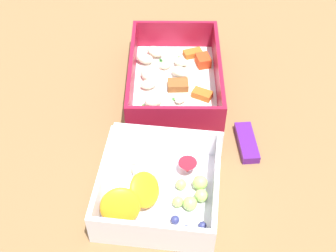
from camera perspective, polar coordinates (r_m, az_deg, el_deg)
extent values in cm
cube|color=brown|center=(66.40, 0.00, -2.74)|extent=(80.00, 80.00, 2.00)
cube|color=white|center=(74.07, 0.87, 5.08)|extent=(22.01, 15.02, 0.60)
cube|color=maroon|center=(80.59, 0.87, 11.50)|extent=(1.06, 14.34, 4.97)
cube|color=maroon|center=(64.55, 0.92, 0.77)|extent=(1.06, 14.34, 4.97)
cube|color=maroon|center=(72.64, 6.35, 6.66)|extent=(20.36, 1.25, 4.97)
cube|color=maroon|center=(72.52, -4.58, 6.74)|extent=(20.36, 1.25, 4.97)
ellipsoid|color=beige|center=(74.45, -2.71, 6.46)|extent=(2.97, 2.60, 1.24)
ellipsoid|color=beige|center=(78.97, -1.64, 9.36)|extent=(3.39, 3.63, 1.49)
ellipsoid|color=beige|center=(70.31, 1.59, 3.52)|extent=(2.71, 2.62, 1.11)
ellipsoid|color=beige|center=(74.65, 1.53, 6.81)|extent=(3.39, 3.64, 1.49)
ellipsoid|color=beige|center=(76.52, -0.14, 7.72)|extent=(2.41, 2.68, 1.10)
ellipsoid|color=beige|center=(72.64, -2.47, 5.29)|extent=(2.49, 2.99, 1.28)
ellipsoid|color=beige|center=(77.55, -2.93, 8.47)|extent=(2.85, 3.35, 1.42)
ellipsoid|color=beige|center=(77.03, 1.64, 8.07)|extent=(2.50, 2.90, 1.22)
ellipsoid|color=beige|center=(69.70, -1.84, 3.26)|extent=(2.52, 3.15, 1.39)
cube|color=red|center=(77.48, 4.45, 8.21)|extent=(3.08, 2.70, 1.71)
cube|color=#AD5B1E|center=(79.52, 3.13, 9.12)|extent=(2.56, 3.51, 1.02)
cube|color=#AD5B1E|center=(71.46, 4.31, 3.99)|extent=(2.95, 3.49, 1.11)
cube|color=brown|center=(72.85, 1.26, 5.17)|extent=(2.38, 3.31, 1.21)
cube|color=#387A33|center=(79.12, 1.38, 8.59)|extent=(0.60, 0.40, 0.20)
cube|color=#387A33|center=(70.12, -3.11, 2.54)|extent=(0.60, 0.40, 0.20)
cube|color=#387A33|center=(71.15, 0.69, 3.41)|extent=(0.60, 0.40, 0.20)
cube|color=#387A33|center=(78.40, -0.81, 8.19)|extent=(0.60, 0.40, 0.20)
cube|color=#387A33|center=(78.54, -0.97, 8.27)|extent=(0.60, 0.40, 0.20)
cube|color=white|center=(59.77, -1.08, -8.56)|extent=(17.40, 16.97, 0.60)
cube|color=white|center=(62.41, -0.21, -1.71)|extent=(2.73, 14.85, 4.32)
cube|color=white|center=(53.77, -2.19, -13.48)|extent=(2.73, 14.85, 4.32)
cube|color=white|center=(57.57, 6.03, -7.80)|extent=(14.17, 2.63, 4.32)
cube|color=white|center=(58.85, -8.08, -6.42)|extent=(14.17, 2.63, 4.32)
ellipsoid|color=orange|center=(57.02, -2.95, -8.02)|extent=(6.06, 5.88, 4.43)
ellipsoid|color=orange|center=(55.53, -6.01, -10.04)|extent=(4.46, 5.45, 4.95)
cube|color=#F4EACC|center=(60.13, -2.58, -6.04)|extent=(3.58, 4.05, 2.02)
cube|color=#F4EACC|center=(61.86, -4.66, -4.13)|extent=(3.51, 2.71, 2.03)
sphere|color=#9ECC60|center=(59.44, 1.64, -7.34)|extent=(1.44, 1.44, 1.44)
sphere|color=#9ECC60|center=(57.89, 1.24, -9.50)|extent=(1.42, 1.42, 1.42)
sphere|color=#9ECC60|center=(57.56, 2.79, -9.70)|extent=(1.83, 1.83, 1.83)
sphere|color=#9ECC60|center=(58.37, 4.21, -8.73)|extent=(1.72, 1.72, 1.72)
sphere|color=#9ECC60|center=(59.37, 4.06, -7.14)|extent=(1.97, 1.97, 1.97)
cone|color=red|center=(60.82, 2.47, -5.21)|extent=(2.50, 2.50, 2.00)
sphere|color=navy|center=(56.06, 2.28, -12.83)|extent=(1.00, 1.00, 1.00)
sphere|color=navy|center=(56.63, 0.89, -11.71)|extent=(1.12, 1.12, 1.12)
sphere|color=navy|center=(56.40, 4.35, -12.39)|extent=(1.04, 1.04, 1.04)
cube|color=#51197A|center=(65.92, 9.86, -2.04)|extent=(7.12, 2.77, 1.20)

